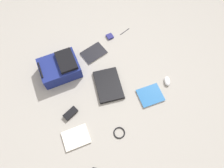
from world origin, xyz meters
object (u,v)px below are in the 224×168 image
object	(u,v)px
backpack	(60,68)
book_red	(150,95)
computer_mouse	(167,81)
power_brick	(71,113)
laptop	(108,85)
pen_black	(125,31)
earbud_pouch	(110,36)
book_manual	(76,137)
cable_coil	(119,133)
book_comic	(94,53)

from	to	relation	value
backpack	book_red	bearing A→B (deg)	-134.29
computer_mouse	power_brick	world-z (taller)	computer_mouse
laptop	computer_mouse	bearing A→B (deg)	-113.37
backpack	computer_mouse	world-z (taller)	backpack
power_brick	pen_black	world-z (taller)	power_brick
computer_mouse	pen_black	distance (m)	0.77
laptop	book_red	world-z (taller)	laptop
backpack	laptop	bearing A→B (deg)	-136.08
backpack	earbud_pouch	xyz separation A→B (m)	(0.17, -0.65, -0.07)
pen_black	laptop	bearing A→B (deg)	137.45
laptop	book_manual	world-z (taller)	laptop
power_brick	cable_coil	bearing A→B (deg)	-138.97
computer_mouse	earbud_pouch	world-z (taller)	computer_mouse
laptop	cable_coil	world-z (taller)	laptop
laptop	power_brick	world-z (taller)	same
book_manual	earbud_pouch	distance (m)	1.17
book_manual	computer_mouse	world-z (taller)	computer_mouse
backpack	computer_mouse	bearing A→B (deg)	-123.81
book_manual	power_brick	size ratio (longest dim) A/B	1.81
laptop	pen_black	world-z (taller)	laptop
backpack	computer_mouse	xyz separation A→B (m)	(-0.60, -0.90, -0.06)
laptop	book_comic	xyz separation A→B (m)	(0.42, -0.04, -0.01)
book_manual	pen_black	xyz separation A→B (m)	(0.86, -0.97, -0.00)
cable_coil	backpack	bearing A→B (deg)	15.22
backpack	cable_coil	distance (m)	0.87
laptop	pen_black	size ratio (longest dim) A/B	2.89
book_red	power_brick	world-z (taller)	power_brick
book_red	earbud_pouch	bearing A→B (deg)	1.51
power_brick	earbud_pouch	bearing A→B (deg)	-49.30
laptop	book_red	xyz separation A→B (m)	(-0.29, -0.32, -0.01)
computer_mouse	power_brick	bearing A→B (deg)	19.45
cable_coil	pen_black	bearing A→B (deg)	-31.50
book_comic	book_manual	size ratio (longest dim) A/B	1.12
cable_coil	pen_black	distance (m)	1.17
backpack	book_manual	bearing A→B (deg)	169.02
book_red	cable_coil	xyz separation A→B (m)	(-0.18, 0.44, -0.00)
backpack	book_red	xyz separation A→B (m)	(-0.66, -0.67, -0.07)
backpack	book_manual	world-z (taller)	backpack
computer_mouse	power_brick	xyz separation A→B (m)	(0.14, 1.00, -0.00)
computer_mouse	earbud_pouch	xyz separation A→B (m)	(0.78, 0.25, -0.01)
book_red	computer_mouse	distance (m)	0.24
computer_mouse	cable_coil	bearing A→B (deg)	46.21
book_red	cable_coil	size ratio (longest dim) A/B	2.41
book_comic	power_brick	bearing A→B (deg)	136.99
cable_coil	book_red	bearing A→B (deg)	-67.83
laptop	book_red	distance (m)	0.43
book_red	pen_black	world-z (taller)	book_red
book_red	book_manual	bearing A→B (deg)	92.86
backpack	book_manual	size ratio (longest dim) A/B	1.61
book_comic	pen_black	world-z (taller)	book_comic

